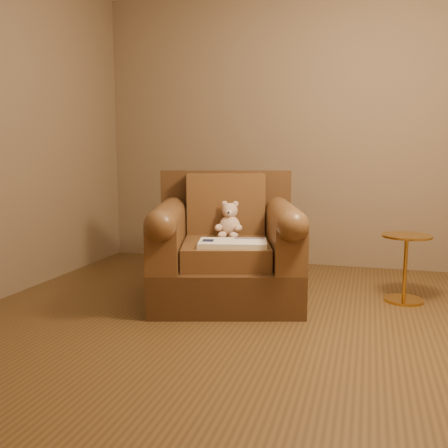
# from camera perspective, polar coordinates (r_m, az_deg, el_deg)

# --- Properties ---
(floor) EXTENTS (4.00, 4.00, 0.00)m
(floor) POSITION_cam_1_polar(r_m,az_deg,el_deg) (3.24, 3.29, -11.89)
(floor) COLOR brown
(floor) RESTS_ON ground
(room) EXTENTS (4.02, 4.02, 2.71)m
(room) POSITION_cam_1_polar(r_m,az_deg,el_deg) (3.11, 3.56, 19.37)
(room) COLOR #7A644B
(room) RESTS_ON ground
(armchair) EXTENTS (1.31, 1.28, 0.96)m
(armchair) POSITION_cam_1_polar(r_m,az_deg,el_deg) (3.81, 0.23, -3.02)
(armchair) COLOR #462C17
(armchair) RESTS_ON floor
(teddy_bear) EXTENTS (0.21, 0.24, 0.29)m
(teddy_bear) POSITION_cam_1_polar(r_m,az_deg,el_deg) (3.86, 0.63, 0.08)
(teddy_bear) COLOR beige
(teddy_bear) RESTS_ON armchair
(guidebook) EXTENTS (0.53, 0.39, 0.04)m
(guidebook) POSITION_cam_1_polar(r_m,az_deg,el_deg) (3.50, 1.00, -2.22)
(guidebook) COLOR beige
(guidebook) RESTS_ON armchair
(side_table) EXTENTS (0.36, 0.36, 0.51)m
(side_table) POSITION_cam_1_polar(r_m,az_deg,el_deg) (3.97, 20.01, -4.52)
(side_table) COLOR gold
(side_table) RESTS_ON floor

